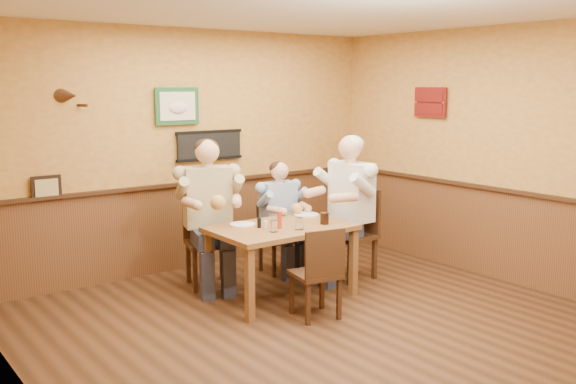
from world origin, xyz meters
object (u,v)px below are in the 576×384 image
(chair_back_right, at_px, (278,238))
(diner_blue_polo, at_px, (278,223))
(cola_tumbler, at_px, (324,218))
(hot_sauce_bottle, at_px, (280,219))
(chair_near_side, at_px, (315,272))
(chair_back_left, at_px, (208,241))
(pepper_shaker, at_px, (259,223))
(water_glass_left, at_px, (274,226))
(dining_table, at_px, (281,235))
(diner_tan_shirt, at_px, (208,221))
(chair_right_end, at_px, (351,234))
(salt_shaker, at_px, (266,224))
(diner_white_elder, at_px, (351,215))
(water_glass_mid, at_px, (299,224))

(chair_back_right, distance_m, diner_blue_polo, 0.18)
(cola_tumbler, distance_m, hot_sauce_bottle, 0.50)
(chair_back_right, height_order, chair_near_side, chair_near_side)
(chair_back_left, bearing_deg, pepper_shaker, -57.86)
(water_glass_left, distance_m, hot_sauce_bottle, 0.17)
(dining_table, bearing_deg, chair_back_right, 55.95)
(dining_table, relative_size, diner_tan_shirt, 0.97)
(chair_right_end, distance_m, diner_tan_shirt, 1.61)
(chair_near_side, relative_size, salt_shaker, 10.30)
(diner_white_elder, distance_m, hot_sauce_bottle, 1.12)
(diner_tan_shirt, bearing_deg, diner_white_elder, -8.44)
(diner_tan_shirt, height_order, salt_shaker, diner_tan_shirt)
(chair_back_left, relative_size, diner_white_elder, 0.69)
(cola_tumbler, bearing_deg, chair_right_end, 23.71)
(hot_sauce_bottle, bearing_deg, cola_tumbler, -13.31)
(diner_white_elder, bearing_deg, water_glass_mid, -73.86)
(chair_back_left, distance_m, salt_shaker, 0.86)
(chair_back_left, relative_size, chair_near_side, 1.15)
(chair_back_right, height_order, diner_white_elder, diner_white_elder)
(water_glass_mid, relative_size, cola_tumbler, 1.01)
(chair_right_end, bearing_deg, dining_table, -87.66)
(water_glass_left, bearing_deg, chair_near_side, -73.58)
(chair_back_left, bearing_deg, diner_blue_polo, 15.92)
(diner_white_elder, bearing_deg, chair_back_right, -144.13)
(diner_white_elder, bearing_deg, hot_sauce_bottle, -83.88)
(salt_shaker, height_order, pepper_shaker, pepper_shaker)
(chair_right_end, relative_size, hot_sauce_bottle, 5.25)
(water_glass_mid, height_order, salt_shaker, water_glass_mid)
(diner_tan_shirt, distance_m, diner_blue_polo, 0.92)
(chair_back_left, relative_size, salt_shaker, 11.85)
(dining_table, xyz_separation_m, pepper_shaker, (-0.22, 0.07, 0.14))
(dining_table, bearing_deg, hot_sauce_bottle, -133.85)
(dining_table, xyz_separation_m, chair_right_end, (1.02, 0.08, -0.15))
(chair_back_right, height_order, water_glass_left, water_glass_left)
(chair_right_end, bearing_deg, water_glass_mid, -73.86)
(diner_white_elder, bearing_deg, diner_tan_shirt, -117.75)
(dining_table, height_order, chair_right_end, chair_right_end)
(chair_near_side, bearing_deg, diner_blue_polo, -102.08)
(cola_tumbler, relative_size, hot_sauce_bottle, 0.61)
(dining_table, bearing_deg, chair_near_side, -96.71)
(chair_back_left, distance_m, pepper_shaker, 0.79)
(water_glass_left, bearing_deg, hot_sauce_bottle, 33.52)
(pepper_shaker, bearing_deg, diner_tan_shirt, 104.75)
(chair_back_right, bearing_deg, water_glass_left, -123.51)
(chair_back_left, bearing_deg, dining_table, -44.65)
(water_glass_left, xyz_separation_m, hot_sauce_bottle, (0.14, 0.09, 0.04))
(dining_table, distance_m, chair_back_right, 0.94)
(dining_table, height_order, hot_sauce_bottle, hot_sauce_bottle)
(water_glass_mid, distance_m, salt_shaker, 0.34)
(chair_near_side, xyz_separation_m, water_glass_mid, (0.12, 0.40, 0.37))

